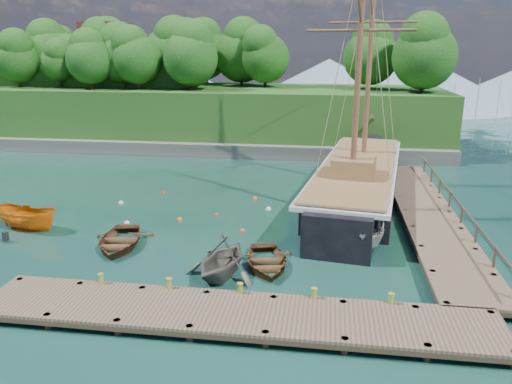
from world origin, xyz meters
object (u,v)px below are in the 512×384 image
rowboat_1 (222,277)px  motorboat_orange (29,229)px  cabin_boat_white (366,248)px  schooner (357,185)px  rowboat_0 (120,246)px  rowboat_2 (266,267)px

rowboat_1 → motorboat_orange: (-12.45, 4.44, 0.00)m
cabin_boat_white → schooner: (-0.11, 8.50, 1.12)m
rowboat_1 → cabin_boat_white: size_ratio=0.83×
rowboat_0 → schooner: (12.94, 10.11, 1.12)m
rowboat_0 → schooner: 16.46m
cabin_boat_white → schooner: 8.57m
motorboat_orange → cabin_boat_white: 19.31m
cabin_boat_white → rowboat_1: bearing=-137.5°
schooner → rowboat_0: bearing=-133.5°
rowboat_2 → cabin_boat_white: (4.95, 3.01, 0.00)m
rowboat_2 → schooner: bearing=53.7°
rowboat_2 → cabin_boat_white: size_ratio=0.87×
rowboat_0 → rowboat_2: bearing=-19.9°
rowboat_0 → motorboat_orange: size_ratio=1.08×
rowboat_1 → cabin_boat_white: bearing=46.7°
rowboat_2 → motorboat_orange: motorboat_orange is taller
rowboat_2 → schooner: (4.84, 11.51, 1.12)m
rowboat_0 → rowboat_1: 6.78m
motorboat_orange → schooner: size_ratio=0.15×
rowboat_2 → cabin_boat_white: cabin_boat_white is taller
rowboat_2 → rowboat_0: bearing=156.7°
rowboat_1 → rowboat_2: rowboat_1 is taller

